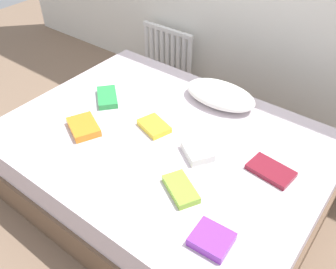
{
  "coord_description": "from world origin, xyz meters",
  "views": [
    {
      "loc": [
        1.05,
        -1.33,
        1.93
      ],
      "look_at": [
        0.0,
        0.05,
        0.48
      ],
      "focal_mm": 38.27,
      "sensor_mm": 36.0,
      "label": 1
    }
  ],
  "objects_px": {
    "radiator": "(167,51)",
    "pillow": "(220,95)",
    "textbook_green": "(107,97)",
    "textbook_lime": "(181,189)",
    "textbook_yellow": "(154,126)",
    "textbook_white": "(197,151)",
    "textbook_orange": "(84,127)",
    "textbook_maroon": "(271,171)",
    "textbook_purple": "(212,239)",
    "bed": "(163,165)"
  },
  "relations": [
    {
      "from": "textbook_orange",
      "to": "textbook_maroon",
      "type": "bearing_deg",
      "value": 44.45
    },
    {
      "from": "radiator",
      "to": "textbook_purple",
      "type": "distance_m",
      "value": 2.26
    },
    {
      "from": "textbook_maroon",
      "to": "textbook_purple",
      "type": "height_order",
      "value": "textbook_purple"
    },
    {
      "from": "textbook_green",
      "to": "radiator",
      "type": "bearing_deg",
      "value": 147.3
    },
    {
      "from": "pillow",
      "to": "textbook_white",
      "type": "relative_size",
      "value": 2.74
    },
    {
      "from": "textbook_maroon",
      "to": "bed",
      "type": "bearing_deg",
      "value": -163.95
    },
    {
      "from": "bed",
      "to": "textbook_yellow",
      "type": "relative_size",
      "value": 9.99
    },
    {
      "from": "textbook_yellow",
      "to": "textbook_white",
      "type": "height_order",
      "value": "textbook_white"
    },
    {
      "from": "textbook_yellow",
      "to": "textbook_orange",
      "type": "bearing_deg",
      "value": -122.97
    },
    {
      "from": "textbook_yellow",
      "to": "textbook_orange",
      "type": "xyz_separation_m",
      "value": [
        -0.34,
        -0.28,
        0.0
      ]
    },
    {
      "from": "pillow",
      "to": "textbook_orange",
      "type": "bearing_deg",
      "value": -123.51
    },
    {
      "from": "bed",
      "to": "textbook_yellow",
      "type": "height_order",
      "value": "textbook_yellow"
    },
    {
      "from": "textbook_green",
      "to": "textbook_purple",
      "type": "xyz_separation_m",
      "value": [
        1.2,
        -0.54,
        0.0
      ]
    },
    {
      "from": "textbook_maroon",
      "to": "pillow",
      "type": "bearing_deg",
      "value": 150.39
    },
    {
      "from": "textbook_yellow",
      "to": "textbook_purple",
      "type": "relative_size",
      "value": 1.12
    },
    {
      "from": "radiator",
      "to": "textbook_lime",
      "type": "xyz_separation_m",
      "value": [
        1.23,
        -1.5,
        0.2
      ]
    },
    {
      "from": "textbook_green",
      "to": "textbook_orange",
      "type": "xyz_separation_m",
      "value": [
        0.12,
        -0.33,
        0.0
      ]
    },
    {
      "from": "textbook_maroon",
      "to": "textbook_purple",
      "type": "relative_size",
      "value": 1.38
    },
    {
      "from": "textbook_green",
      "to": "textbook_lime",
      "type": "bearing_deg",
      "value": 18.63
    },
    {
      "from": "textbook_yellow",
      "to": "textbook_white",
      "type": "relative_size",
      "value": 1.07
    },
    {
      "from": "bed",
      "to": "textbook_white",
      "type": "distance_m",
      "value": 0.38
    },
    {
      "from": "textbook_yellow",
      "to": "textbook_green",
      "type": "bearing_deg",
      "value": -168.38
    },
    {
      "from": "pillow",
      "to": "textbook_green",
      "type": "distance_m",
      "value": 0.79
    },
    {
      "from": "textbook_lime",
      "to": "textbook_white",
      "type": "xyz_separation_m",
      "value": [
        -0.09,
        0.29,
        0.01
      ]
    },
    {
      "from": "radiator",
      "to": "textbook_maroon",
      "type": "xyz_separation_m",
      "value": [
        1.55,
        -1.09,
        0.19
      ]
    },
    {
      "from": "textbook_green",
      "to": "textbook_white",
      "type": "xyz_separation_m",
      "value": [
        0.82,
        -0.09,
        0.0
      ]
    },
    {
      "from": "textbook_green",
      "to": "textbook_lime",
      "type": "distance_m",
      "value": 0.98
    },
    {
      "from": "radiator",
      "to": "textbook_orange",
      "type": "relative_size",
      "value": 2.49
    },
    {
      "from": "textbook_lime",
      "to": "bed",
      "type": "bearing_deg",
      "value": 168.55
    },
    {
      "from": "textbook_green",
      "to": "textbook_lime",
      "type": "relative_size",
      "value": 1.09
    },
    {
      "from": "textbook_lime",
      "to": "radiator",
      "type": "bearing_deg",
      "value": 158.54
    },
    {
      "from": "radiator",
      "to": "pillow",
      "type": "distance_m",
      "value": 1.2
    },
    {
      "from": "textbook_lime",
      "to": "textbook_yellow",
      "type": "bearing_deg",
      "value": 172.79
    },
    {
      "from": "textbook_lime",
      "to": "textbook_purple",
      "type": "distance_m",
      "value": 0.33
    },
    {
      "from": "bed",
      "to": "textbook_white",
      "type": "xyz_separation_m",
      "value": [
        0.26,
        -0.01,
        0.28
      ]
    },
    {
      "from": "bed",
      "to": "radiator",
      "type": "bearing_deg",
      "value": 126.36
    },
    {
      "from": "textbook_green",
      "to": "textbook_white",
      "type": "height_order",
      "value": "textbook_white"
    },
    {
      "from": "pillow",
      "to": "textbook_lime",
      "type": "bearing_deg",
      "value": -72.36
    },
    {
      "from": "pillow",
      "to": "textbook_yellow",
      "type": "distance_m",
      "value": 0.54
    },
    {
      "from": "textbook_lime",
      "to": "textbook_maroon",
      "type": "distance_m",
      "value": 0.52
    },
    {
      "from": "textbook_purple",
      "to": "textbook_yellow",
      "type": "bearing_deg",
      "value": 143.0
    },
    {
      "from": "textbook_white",
      "to": "textbook_orange",
      "type": "bearing_deg",
      "value": -127.24
    },
    {
      "from": "pillow",
      "to": "textbook_green",
      "type": "relative_size",
      "value": 2.08
    },
    {
      "from": "pillow",
      "to": "textbook_lime",
      "type": "relative_size",
      "value": 2.28
    },
    {
      "from": "radiator",
      "to": "textbook_maroon",
      "type": "height_order",
      "value": "radiator"
    },
    {
      "from": "bed",
      "to": "textbook_white",
      "type": "bearing_deg",
      "value": -2.23
    },
    {
      "from": "pillow",
      "to": "textbook_purple",
      "type": "relative_size",
      "value": 2.88
    },
    {
      "from": "bed",
      "to": "radiator",
      "type": "height_order",
      "value": "radiator"
    },
    {
      "from": "textbook_green",
      "to": "pillow",
      "type": "bearing_deg",
      "value": 76.55
    },
    {
      "from": "textbook_yellow",
      "to": "textbook_white",
      "type": "bearing_deg",
      "value": 12.05
    }
  ]
}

